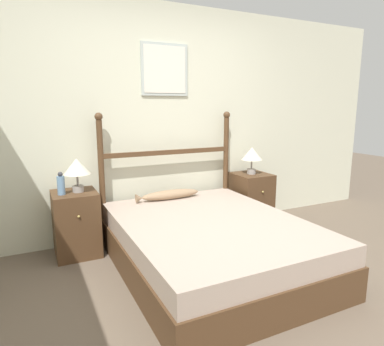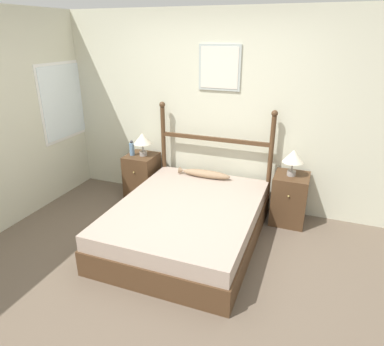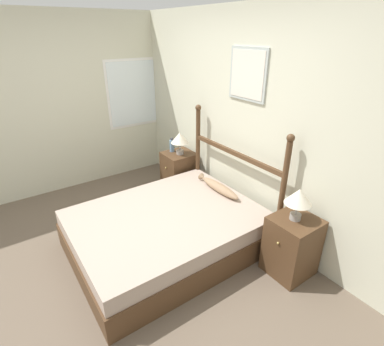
{
  "view_description": "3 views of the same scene",
  "coord_description": "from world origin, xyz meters",
  "px_view_note": "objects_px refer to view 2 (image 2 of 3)",
  "views": [
    {
      "loc": [
        -1.35,
        -1.93,
        1.46
      ],
      "look_at": [
        0.07,
        0.96,
        0.82
      ],
      "focal_mm": 32.0,
      "sensor_mm": 36.0,
      "label": 1
    },
    {
      "loc": [
        1.35,
        -2.58,
        2.26
      ],
      "look_at": [
        0.01,
        0.94,
        0.7
      ],
      "focal_mm": 32.0,
      "sensor_mm": 36.0,
      "label": 2
    },
    {
      "loc": [
        2.51,
        -0.75,
        2.28
      ],
      "look_at": [
        0.05,
        0.98,
        0.84
      ],
      "focal_mm": 28.0,
      "sensor_mm": 36.0,
      "label": 3
    }
  ],
  "objects_px": {
    "nightstand_right": "(289,199)",
    "table_lamp_left": "(142,139)",
    "table_lamp_right": "(293,157)",
    "bed": "(188,222)",
    "nightstand_left": "(142,176)",
    "fish_pillow": "(205,174)",
    "bottle": "(132,148)"
  },
  "relations": [
    {
      "from": "nightstand_right",
      "to": "table_lamp_right",
      "type": "bearing_deg",
      "value": -154.58
    },
    {
      "from": "nightstand_left",
      "to": "table_lamp_left",
      "type": "height_order",
      "value": "table_lamp_left"
    },
    {
      "from": "fish_pillow",
      "to": "bottle",
      "type": "bearing_deg",
      "value": -179.68
    },
    {
      "from": "table_lamp_left",
      "to": "fish_pillow",
      "type": "height_order",
      "value": "table_lamp_left"
    },
    {
      "from": "fish_pillow",
      "to": "bed",
      "type": "bearing_deg",
      "value": -85.01
    },
    {
      "from": "nightstand_left",
      "to": "fish_pillow",
      "type": "bearing_deg",
      "value": -2.24
    },
    {
      "from": "nightstand_left",
      "to": "fish_pillow",
      "type": "distance_m",
      "value": 0.99
    },
    {
      "from": "table_lamp_right",
      "to": "bottle",
      "type": "distance_m",
      "value": 2.2
    },
    {
      "from": "nightstand_right",
      "to": "fish_pillow",
      "type": "xyz_separation_m",
      "value": [
        -1.12,
        -0.04,
        0.19
      ]
    },
    {
      "from": "table_lamp_right",
      "to": "nightstand_right",
      "type": "bearing_deg",
      "value": 25.42
    },
    {
      "from": "table_lamp_right",
      "to": "nightstand_left",
      "type": "bearing_deg",
      "value": 179.83
    },
    {
      "from": "bed",
      "to": "nightstand_right",
      "type": "xyz_separation_m",
      "value": [
        1.05,
        0.85,
        0.09
      ]
    },
    {
      "from": "table_lamp_right",
      "to": "fish_pillow",
      "type": "xyz_separation_m",
      "value": [
        -1.1,
        -0.03,
        -0.37
      ]
    },
    {
      "from": "bed",
      "to": "bottle",
      "type": "distance_m",
      "value": 1.5
    },
    {
      "from": "bed",
      "to": "fish_pillow",
      "type": "bearing_deg",
      "value": 94.99
    },
    {
      "from": "bed",
      "to": "bottle",
      "type": "height_order",
      "value": "bottle"
    },
    {
      "from": "nightstand_left",
      "to": "table_lamp_right",
      "type": "relative_size",
      "value": 1.94
    },
    {
      "from": "bed",
      "to": "nightstand_left",
      "type": "relative_size",
      "value": 3.17
    },
    {
      "from": "nightstand_right",
      "to": "fish_pillow",
      "type": "distance_m",
      "value": 1.13
    },
    {
      "from": "nightstand_left",
      "to": "nightstand_right",
      "type": "xyz_separation_m",
      "value": [
        2.09,
        0.0,
        0.0
      ]
    },
    {
      "from": "table_lamp_left",
      "to": "bottle",
      "type": "height_order",
      "value": "table_lamp_left"
    },
    {
      "from": "table_lamp_left",
      "to": "table_lamp_right",
      "type": "xyz_separation_m",
      "value": [
        2.04,
        -0.0,
        0.0
      ]
    },
    {
      "from": "bed",
      "to": "table_lamp_right",
      "type": "height_order",
      "value": "table_lamp_right"
    },
    {
      "from": "bed",
      "to": "table_lamp_right",
      "type": "distance_m",
      "value": 1.48
    },
    {
      "from": "nightstand_left",
      "to": "bottle",
      "type": "height_order",
      "value": "bottle"
    },
    {
      "from": "bed",
      "to": "nightstand_right",
      "type": "relative_size",
      "value": 3.17
    },
    {
      "from": "table_lamp_left",
      "to": "table_lamp_right",
      "type": "distance_m",
      "value": 2.04
    },
    {
      "from": "bed",
      "to": "bottle",
      "type": "xyz_separation_m",
      "value": [
        -1.16,
        0.8,
        0.51
      ]
    },
    {
      "from": "table_lamp_left",
      "to": "fish_pillow",
      "type": "relative_size",
      "value": 0.46
    },
    {
      "from": "table_lamp_left",
      "to": "nightstand_left",
      "type": "bearing_deg",
      "value": 173.64
    },
    {
      "from": "nightstand_left",
      "to": "bottle",
      "type": "relative_size",
      "value": 2.91
    },
    {
      "from": "nightstand_right",
      "to": "table_lamp_left",
      "type": "distance_m",
      "value": 2.12
    }
  ]
}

